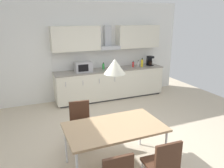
{
  "coord_description": "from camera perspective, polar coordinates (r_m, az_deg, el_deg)",
  "views": [
    {
      "loc": [
        -1.62,
        -3.62,
        2.35
      ],
      "look_at": [
        0.13,
        0.56,
        1.0
      ],
      "focal_mm": 35.0,
      "sensor_mm": 36.0,
      "label": 1
    }
  ],
  "objects": [
    {
      "name": "pendant_lamp",
      "position": [
        3.18,
        0.72,
        4.62
      ],
      "size": [
        0.32,
        0.32,
        0.22
      ],
      "primitive_type": "cone",
      "color": "silver"
    },
    {
      "name": "ground_plane",
      "position": [
        4.62,
        1.24,
        -14.15
      ],
      "size": [
        8.13,
        7.91,
        0.02
      ],
      "primitive_type": "cube",
      "color": "beige"
    },
    {
      "name": "chair_far_left",
      "position": [
        4.21,
        -8.24,
        -9.21
      ],
      "size": [
        0.44,
        0.44,
        0.87
      ],
      "color": "#4C2D1E",
      "rests_on": "ground_plane"
    },
    {
      "name": "dining_table",
      "position": [
        3.52,
        0.66,
        -11.55
      ],
      "size": [
        1.55,
        0.91,
        0.73
      ],
      "color": "tan",
      "rests_on": "ground_plane"
    },
    {
      "name": "bottle_green",
      "position": [
        6.53,
        -2.27,
        4.64
      ],
      "size": [
        0.07,
        0.07,
        0.21
      ],
      "color": "green",
      "rests_on": "kitchen_counter"
    },
    {
      "name": "backsplash_tile",
      "position": [
        6.8,
        -1.39,
        6.73
      ],
      "size": [
        3.33,
        0.02,
        0.55
      ],
      "primitive_type": "cube",
      "color": "silver",
      "rests_on": "kitchen_counter"
    },
    {
      "name": "wall_back",
      "position": [
        6.58,
        -8.28,
        8.34
      ],
      "size": [
        6.5,
        0.1,
        2.85
      ],
      "primitive_type": "cube",
      "color": "white",
      "rests_on": "ground_plane"
    },
    {
      "name": "chair_near_right",
      "position": [
        3.14,
        13.23,
        -19.28
      ],
      "size": [
        0.42,
        0.42,
        0.87
      ],
      "color": "#4C2D1E",
      "rests_on": "ground_plane"
    },
    {
      "name": "bottle_red",
      "position": [
        6.88,
        5.54,
        5.12
      ],
      "size": [
        0.06,
        0.06,
        0.19
      ],
      "color": "red",
      "rests_on": "kitchen_counter"
    },
    {
      "name": "upper_wall_cabinets",
      "position": [
        6.58,
        -0.93,
        11.98
      ],
      "size": [
        3.33,
        0.4,
        0.68
      ],
      "color": "silver"
    },
    {
      "name": "microwave",
      "position": [
        6.28,
        -7.54,
        4.49
      ],
      "size": [
        0.48,
        0.35,
        0.28
      ],
      "color": "#ADADB2",
      "rests_on": "kitchen_counter"
    },
    {
      "name": "kitchen_counter",
      "position": [
        6.69,
        -0.39,
        0.16
      ],
      "size": [
        3.35,
        0.67,
        0.91
      ],
      "color": "#333333",
      "rests_on": "ground_plane"
    },
    {
      "name": "bottle_yellow",
      "position": [
        6.96,
        7.84,
        5.47
      ],
      "size": [
        0.08,
        0.08,
        0.27
      ],
      "color": "yellow",
      "rests_on": "kitchen_counter"
    },
    {
      "name": "bottle_blue",
      "position": [
        6.54,
        0.09,
        4.76
      ],
      "size": [
        0.07,
        0.07,
        0.23
      ],
      "color": "blue",
      "rests_on": "kitchen_counter"
    },
    {
      "name": "coffee_maker",
      "position": [
        7.2,
        9.83,
        6.01
      ],
      "size": [
        0.18,
        0.19,
        0.3
      ],
      "color": "black",
      "rests_on": "kitchen_counter"
    },
    {
      "name": "bottle_white",
      "position": [
        6.97,
        6.86,
        5.27
      ],
      "size": [
        0.06,
        0.06,
        0.2
      ],
      "color": "white",
      "rests_on": "kitchen_counter"
    }
  ]
}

